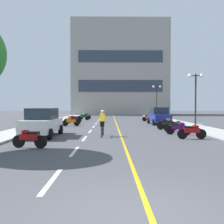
{
  "coord_description": "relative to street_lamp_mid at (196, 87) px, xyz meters",
  "views": [
    {
      "loc": [
        -0.48,
        -4.14,
        1.96
      ],
      "look_at": [
        -0.27,
        17.7,
        1.4
      ],
      "focal_mm": 37.78,
      "sensor_mm": 36.0,
      "label": 1
    }
  ],
  "objects": [
    {
      "name": "ground_plane",
      "position": [
        -7.36,
        3.73,
        -3.65
      ],
      "size": [
        140.0,
        140.0,
        0.0
      ],
      "primitive_type": "plane",
      "color": "#47474C"
    },
    {
      "name": "curb_left",
      "position": [
        -14.56,
        6.73,
        -3.59
      ],
      "size": [
        2.4,
        72.0,
        0.12
      ],
      "primitive_type": "cube",
      "color": "#A8A8A3",
      "rests_on": "ground"
    },
    {
      "name": "curb_right",
      "position": [
        -0.16,
        6.73,
        -3.59
      ],
      "size": [
        2.4,
        72.0,
        0.12
      ],
      "primitive_type": "cube",
      "color": "#A8A8A3",
      "rests_on": "ground"
    },
    {
      "name": "lane_dash_0",
      "position": [
        -9.36,
        -15.27,
        -3.65
      ],
      "size": [
        0.14,
        2.2,
        0.01
      ],
      "primitive_type": "cube",
      "color": "silver",
      "rests_on": "ground"
    },
    {
      "name": "lane_dash_1",
      "position": [
        -9.36,
        -11.27,
        -3.65
      ],
      "size": [
        0.14,
        2.2,
        0.01
      ],
      "primitive_type": "cube",
      "color": "silver",
      "rests_on": "ground"
    },
    {
      "name": "lane_dash_2",
      "position": [
        -9.36,
        -7.27,
        -3.65
      ],
      "size": [
        0.14,
        2.2,
        0.01
      ],
      "primitive_type": "cube",
      "color": "silver",
      "rests_on": "ground"
    },
    {
      "name": "lane_dash_3",
      "position": [
        -9.36,
        -3.27,
        -3.65
      ],
      "size": [
        0.14,
        2.2,
        0.01
      ],
      "primitive_type": "cube",
      "color": "silver",
      "rests_on": "ground"
    },
    {
      "name": "lane_dash_4",
      "position": [
        -9.36,
        0.73,
        -3.65
      ],
      "size": [
        0.14,
        2.2,
        0.01
      ],
      "primitive_type": "cube",
      "color": "silver",
      "rests_on": "ground"
    },
    {
      "name": "lane_dash_5",
      "position": [
        -9.36,
        4.73,
        -3.65
      ],
      "size": [
        0.14,
        2.2,
        0.01
      ],
      "primitive_type": "cube",
      "color": "silver",
      "rests_on": "ground"
    },
    {
      "name": "lane_dash_6",
      "position": [
        -9.36,
        8.73,
        -3.65
      ],
      "size": [
        0.14,
        2.2,
        0.01
      ],
      "primitive_type": "cube",
      "color": "silver",
      "rests_on": "ground"
    },
    {
      "name": "lane_dash_7",
      "position": [
        -9.36,
        12.73,
        -3.65
      ],
      "size": [
        0.14,
        2.2,
        0.01
      ],
      "primitive_type": "cube",
      "color": "silver",
      "rests_on": "ground"
    },
    {
      "name": "lane_dash_8",
      "position": [
        -9.36,
        16.73,
        -3.65
      ],
      "size": [
        0.14,
        2.2,
        0.01
      ],
      "primitive_type": "cube",
      "color": "silver",
      "rests_on": "ground"
    },
    {
      "name": "lane_dash_9",
      "position": [
        -9.36,
        20.73,
        -3.65
      ],
      "size": [
        0.14,
        2.2,
        0.01
      ],
      "primitive_type": "cube",
      "color": "silver",
      "rests_on": "ground"
    },
    {
      "name": "lane_dash_10",
      "position": [
        -9.36,
        24.73,
        -3.65
      ],
      "size": [
        0.14,
        2.2,
        0.01
      ],
      "primitive_type": "cube",
      "color": "silver",
      "rests_on": "ground"
    },
    {
      "name": "lane_dash_11",
      "position": [
        -9.36,
        28.73,
        -3.65
      ],
      "size": [
        0.14,
        2.2,
        0.01
      ],
      "primitive_type": "cube",
      "color": "silver",
      "rests_on": "ground"
    },
    {
      "name": "centre_line_yellow",
      "position": [
        -7.11,
        6.73,
        -3.65
      ],
      "size": [
        0.12,
        66.0,
        0.01
      ],
      "primitive_type": "cube",
      "color": "gold",
      "rests_on": "ground"
    },
    {
      "name": "office_building",
      "position": [
        -5.57,
        32.62,
        6.58
      ],
      "size": [
        20.87,
        9.9,
        20.47
      ],
      "color": "#9E998E",
      "rests_on": "ground"
    },
    {
      "name": "street_lamp_mid",
      "position": [
        0.0,
        0.0,
        0.0
      ],
      "size": [
        1.46,
        0.36,
        4.78
      ],
      "color": "black",
      "rests_on": "curb_right"
    },
    {
      "name": "street_lamp_far",
      "position": [
        -0.14,
        17.06,
        0.27
      ],
      "size": [
        1.46,
        0.36,
        5.2
      ],
      "color": "black",
      "rests_on": "curb_right"
    },
    {
      "name": "parked_car_near",
      "position": [
        -12.16,
        -6.29,
        -2.74
      ],
      "size": [
        1.96,
        4.22,
        1.82
      ],
      "color": "black",
      "rests_on": "ground"
    },
    {
      "name": "parked_car_mid",
      "position": [
        -2.6,
        3.61,
        -2.74
      ],
      "size": [
        2.01,
        4.24,
        1.82
      ],
      "color": "black",
      "rests_on": "ground"
    },
    {
      "name": "motorcycle_1",
      "position": [
        -11.58,
        -10.48,
        -3.18
      ],
      "size": [
        1.69,
        0.61,
        0.92
      ],
      "color": "black",
      "rests_on": "ground"
    },
    {
      "name": "motorcycle_2",
      "position": [
        -2.97,
        -7.59,
        -3.18
      ],
      "size": [
        1.7,
        0.6,
        0.92
      ],
      "color": "black",
      "rests_on": "ground"
    },
    {
      "name": "motorcycle_3",
      "position": [
        -3.14,
        -5.45,
        -3.18
      ],
      "size": [
        1.67,
        0.68,
        0.92
      ],
      "color": "black",
      "rests_on": "ground"
    },
    {
      "name": "motorcycle_4",
      "position": [
        -2.91,
        -3.82,
        -3.18
      ],
      "size": [
        1.65,
        0.75,
        0.92
      ],
      "color": "black",
      "rests_on": "ground"
    },
    {
      "name": "motorcycle_5",
      "position": [
        -3.11,
        -2.27,
        -3.18
      ],
      "size": [
        1.64,
        0.78,
        0.92
      ],
      "color": "black",
      "rests_on": "ground"
    },
    {
      "name": "motorcycle_6",
      "position": [
        -2.78,
        -0.62,
        -3.18
      ],
      "size": [
        1.7,
        0.6,
        0.92
      ],
      "color": "black",
      "rests_on": "ground"
    },
    {
      "name": "motorcycle_7",
      "position": [
        -11.61,
        1.45,
        -3.18
      ],
      "size": [
        1.68,
        0.64,
        0.92
      ],
      "color": "black",
      "rests_on": "ground"
    },
    {
      "name": "motorcycle_8",
      "position": [
        -12.06,
        4.25,
        -3.18
      ],
      "size": [
        1.65,
        0.75,
        0.92
      ],
      "color": "black",
      "rests_on": "ground"
    },
    {
      "name": "motorcycle_9",
      "position": [
        -11.96,
        5.73,
        -3.18
      ],
      "size": [
        1.7,
        0.6,
        0.92
      ],
      "color": "black",
      "rests_on": "ground"
    },
    {
      "name": "motorcycle_10",
      "position": [
        -2.86,
        8.63,
        -3.18
      ],
      "size": [
        1.68,
        0.66,
        0.92
      ],
      "color": "black",
      "rests_on": "ground"
    },
    {
      "name": "motorcycle_11",
      "position": [
        -11.54,
        11.4,
        -3.18
      ],
      "size": [
        1.7,
        0.6,
        0.92
      ],
      "color": "black",
      "rests_on": "ground"
    },
    {
      "name": "motorcycle_12",
      "position": [
        -11.49,
        13.35,
        -3.18
      ],
      "size": [
        1.7,
        0.6,
        0.92
      ],
      "color": "black",
      "rests_on": "ground"
    },
    {
      "name": "cyclist_rider",
      "position": [
        -8.31,
        -6.33,
        -2.76
      ],
      "size": [
        0.42,
        1.77,
        1.71
      ],
      "color": "black",
      "rests_on": "ground"
    }
  ]
}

